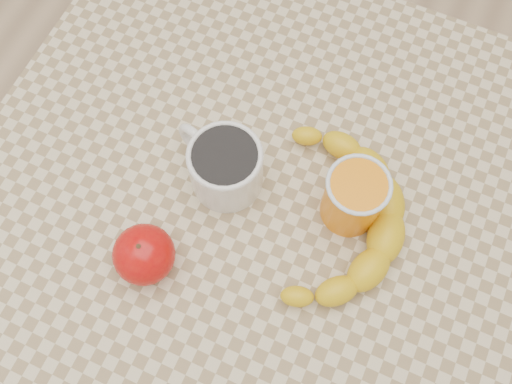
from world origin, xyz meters
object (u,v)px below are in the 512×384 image
at_px(apple, 144,254).
at_px(table, 256,218).
at_px(coffee_mug, 224,165).
at_px(banana, 337,219).
at_px(orange_juice_glass, 354,197).

bearing_deg(apple, table, 57.06).
height_order(coffee_mug, banana, coffee_mug).
bearing_deg(orange_juice_glass, table, -164.60).
bearing_deg(banana, coffee_mug, 170.78).
height_order(table, orange_juice_glass, orange_juice_glass).
distance_m(coffee_mug, apple, 0.15).
distance_m(table, banana, 0.16).
xyz_separation_m(apple, banana, (0.20, 0.15, -0.01)).
xyz_separation_m(table, orange_juice_glass, (0.12, 0.03, 0.13)).
height_order(table, coffee_mug, coffee_mug).
height_order(orange_juice_glass, apple, orange_juice_glass).
relative_size(table, apple, 7.86).
xyz_separation_m(table, banana, (0.11, 0.01, 0.11)).
bearing_deg(banana, apple, -153.06).
relative_size(table, orange_juice_glass, 8.44).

